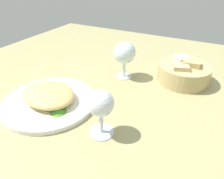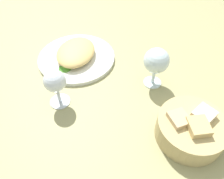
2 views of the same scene
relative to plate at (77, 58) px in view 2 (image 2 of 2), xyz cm
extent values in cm
cube|color=#9B9664|center=(14.25, 12.31, -1.70)|extent=(140.00, 140.00, 2.00)
cylinder|color=white|center=(0.00, 0.00, 0.00)|extent=(27.81, 27.81, 1.40)
ellipsoid|color=#DAB66A|center=(0.00, 0.00, 2.72)|extent=(19.82, 16.57, 4.03)
cone|color=#468E29|center=(6.49, -3.38, 1.47)|extent=(4.49, 4.49, 1.54)
cylinder|color=tan|center=(32.80, 32.94, 2.44)|extent=(18.02, 18.02, 6.27)
cube|color=tan|center=(34.68, 33.33, 4.84)|extent=(5.95, 5.47, 5.46)
cube|color=beige|center=(31.21, 35.73, 4.91)|extent=(7.05, 7.11, 5.29)
cube|color=tan|center=(32.03, 29.24, 4.45)|extent=(6.36, 6.05, 5.12)
cylinder|color=silver|center=(20.17, -3.42, -0.40)|extent=(6.21, 6.21, 0.60)
cylinder|color=silver|center=(20.17, -3.42, 2.53)|extent=(1.00, 1.00, 5.25)
sphere|color=silver|center=(20.17, -3.42, 8.38)|extent=(6.45, 6.45, 6.45)
cylinder|color=silver|center=(12.65, 26.17, -0.40)|extent=(5.86, 5.86, 0.60)
cylinder|color=silver|center=(12.65, 26.17, 2.40)|extent=(1.00, 1.00, 4.99)
sphere|color=silver|center=(12.65, 26.17, 8.86)|extent=(7.92, 7.92, 7.92)
camera|label=1|loc=(39.63, -34.93, 35.16)|focal=32.00mm
camera|label=2|loc=(63.94, 11.61, 52.62)|focal=35.69mm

